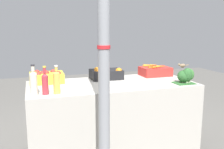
{
  "coord_description": "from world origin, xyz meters",
  "views": [
    {
      "loc": [
        -0.86,
        -2.65,
        1.44
      ],
      "look_at": [
        0.0,
        0.0,
        0.92
      ],
      "focal_mm": 40.0,
      "sensor_mm": 36.0,
      "label": 1
    }
  ],
  "objects": [
    {
      "name": "ground_plane",
      "position": [
        0.0,
        0.0,
        0.0
      ],
      "size": [
        10.0,
        10.0,
        0.0
      ],
      "primitive_type": "plane",
      "color": "#605E59"
    },
    {
      "name": "juice_bottle_golden",
      "position": [
        -0.65,
        -0.27,
        0.94
      ],
      "size": [
        0.06,
        0.06,
        0.27
      ],
      "color": "gold",
      "rests_on": "market_table"
    },
    {
      "name": "carrot_crate",
      "position": [
        0.68,
        0.26,
        0.88
      ],
      "size": [
        0.38,
        0.27,
        0.15
      ],
      "color": "red",
      "rests_on": "market_table"
    },
    {
      "name": "sparrow_bird",
      "position": [
        0.75,
        -0.25,
        1.03
      ],
      "size": [
        0.14,
        0.05,
        0.05
      ],
      "rotation": [
        0.0,
        0.0,
        3.01
      ],
      "color": "#4C3D2D",
      "rests_on": "broccoli_pile"
    },
    {
      "name": "market_table",
      "position": [
        0.0,
        0.0,
        0.41
      ],
      "size": [
        1.88,
        0.84,
        0.82
      ],
      "primitive_type": "cube",
      "color": "#B7B2A8",
      "rests_on": "ground_plane"
    },
    {
      "name": "apple_crate",
      "position": [
        -0.72,
        0.25,
        0.89
      ],
      "size": [
        0.38,
        0.27,
        0.15
      ],
      "color": "gold",
      "rests_on": "market_table"
    },
    {
      "name": "support_pole",
      "position": [
        -0.29,
        -0.66,
        1.17
      ],
      "size": [
        0.11,
        0.11,
        2.34
      ],
      "color": "gray",
      "rests_on": "ground_plane"
    },
    {
      "name": "broccoli_pile",
      "position": [
        0.8,
        -0.27,
        0.91
      ],
      "size": [
        0.22,
        0.18,
        0.18
      ],
      "color": "#2D602D",
      "rests_on": "market_table"
    },
    {
      "name": "juice_bottle_ruby",
      "position": [
        -0.75,
        -0.27,
        0.93
      ],
      "size": [
        0.06,
        0.06,
        0.27
      ],
      "color": "#B2333D",
      "rests_on": "market_table"
    },
    {
      "name": "juice_bottle_cloudy",
      "position": [
        -0.86,
        -0.27,
        0.94
      ],
      "size": [
        0.07,
        0.07,
        0.29
      ],
      "color": "beige",
      "rests_on": "market_table"
    },
    {
      "name": "orange_crate",
      "position": [
        -0.0,
        0.25,
        0.89
      ],
      "size": [
        0.38,
        0.27,
        0.15
      ],
      "color": "black",
      "rests_on": "market_table"
    }
  ]
}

